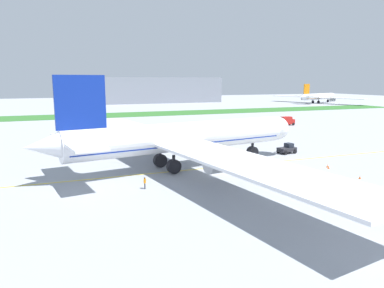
{
  "coord_description": "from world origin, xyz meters",
  "views": [
    {
      "loc": [
        -27.56,
        -55.51,
        15.77
      ],
      "look_at": [
        -2.82,
        8.54,
        3.61
      ],
      "focal_mm": 33.59,
      "sensor_mm": 36.0,
      "label": 1
    }
  ],
  "objects_px": {
    "airliner_foreground": "(180,138)",
    "traffic_cone_port_wing": "(329,167)",
    "parked_airliner_far_centre": "(318,97)",
    "ground_crew_marshaller_front": "(227,162)",
    "ground_crew_wingwalker_port": "(145,182)",
    "traffic_cone_near_nose": "(327,166)",
    "traffic_cone_starboard_wing": "(360,177)",
    "pushback_tug": "(287,149)",
    "ground_crew_wingwalker_starboard": "(312,178)",
    "service_truck_catering_van": "(287,121)",
    "service_truck_fuel_bowser": "(210,135)",
    "service_truck_baggage_loader": "(183,128)"
  },
  "relations": [
    {
      "from": "traffic_cone_starboard_wing",
      "to": "service_truck_fuel_bowser",
      "type": "xyz_separation_m",
      "value": [
        -7.52,
        43.0,
        1.23
      ]
    },
    {
      "from": "traffic_cone_near_nose",
      "to": "airliner_foreground",
      "type": "bearing_deg",
      "value": 160.41
    },
    {
      "from": "ground_crew_marshaller_front",
      "to": "airliner_foreground",
      "type": "bearing_deg",
      "value": 161.81
    },
    {
      "from": "parked_airliner_far_centre",
      "to": "ground_crew_marshaller_front",
      "type": "bearing_deg",
      "value": -134.43
    },
    {
      "from": "traffic_cone_port_wing",
      "to": "service_truck_fuel_bowser",
      "type": "distance_m",
      "value": 36.54
    },
    {
      "from": "ground_crew_marshaller_front",
      "to": "traffic_cone_near_nose",
      "type": "relative_size",
      "value": 2.94
    },
    {
      "from": "traffic_cone_near_nose",
      "to": "traffic_cone_starboard_wing",
      "type": "height_order",
      "value": "same"
    },
    {
      "from": "ground_crew_marshaller_front",
      "to": "traffic_cone_port_wing",
      "type": "distance_m",
      "value": 18.34
    },
    {
      "from": "traffic_cone_near_nose",
      "to": "service_truck_catering_van",
      "type": "height_order",
      "value": "service_truck_catering_van"
    },
    {
      "from": "service_truck_catering_van",
      "to": "ground_crew_wingwalker_starboard",
      "type": "bearing_deg",
      "value": -123.06
    },
    {
      "from": "service_truck_fuel_bowser",
      "to": "ground_crew_wingwalker_port",
      "type": "bearing_deg",
      "value": -126.52
    },
    {
      "from": "traffic_cone_near_nose",
      "to": "ground_crew_marshaller_front",
      "type": "bearing_deg",
      "value": 159.75
    },
    {
      "from": "ground_crew_wingwalker_starboard",
      "to": "parked_airliner_far_centre",
      "type": "bearing_deg",
      "value": 49.67
    },
    {
      "from": "ground_crew_wingwalker_starboard",
      "to": "service_truck_fuel_bowser",
      "type": "distance_m",
      "value": 43.0
    },
    {
      "from": "ground_crew_wingwalker_port",
      "to": "service_truck_catering_van",
      "type": "distance_m",
      "value": 86.66
    },
    {
      "from": "ground_crew_wingwalker_port",
      "to": "traffic_cone_near_nose",
      "type": "distance_m",
      "value": 34.65
    },
    {
      "from": "traffic_cone_port_wing",
      "to": "service_truck_fuel_bowser",
      "type": "xyz_separation_m",
      "value": [
        -7.59,
        35.72,
        1.23
      ]
    },
    {
      "from": "traffic_cone_starboard_wing",
      "to": "parked_airliner_far_centre",
      "type": "xyz_separation_m",
      "value": [
        128.6,
        162.87,
        4.3
      ]
    },
    {
      "from": "service_truck_fuel_bowser",
      "to": "pushback_tug",
      "type": "bearing_deg",
      "value": -67.14
    },
    {
      "from": "pushback_tug",
      "to": "service_truck_baggage_loader",
      "type": "height_order",
      "value": "service_truck_baggage_loader"
    },
    {
      "from": "ground_crew_wingwalker_port",
      "to": "traffic_cone_port_wing",
      "type": "bearing_deg",
      "value": 0.09
    },
    {
      "from": "traffic_cone_near_nose",
      "to": "parked_airliner_far_centre",
      "type": "relative_size",
      "value": 0.01
    },
    {
      "from": "ground_crew_marshaller_front",
      "to": "service_truck_fuel_bowser",
      "type": "xyz_separation_m",
      "value": [
        9.21,
        28.39,
        0.48
      ]
    },
    {
      "from": "traffic_cone_near_nose",
      "to": "traffic_cone_port_wing",
      "type": "relative_size",
      "value": 1.0
    },
    {
      "from": "pushback_tug",
      "to": "service_truck_catering_van",
      "type": "xyz_separation_m",
      "value": [
        30.29,
        41.95,
        0.63
      ]
    },
    {
      "from": "ground_crew_wingwalker_port",
      "to": "traffic_cone_near_nose",
      "type": "height_order",
      "value": "ground_crew_wingwalker_port"
    },
    {
      "from": "ground_crew_wingwalker_port",
      "to": "airliner_foreground",
      "type": "bearing_deg",
      "value": 48.39
    },
    {
      "from": "airliner_foreground",
      "to": "service_truck_fuel_bowser",
      "type": "xyz_separation_m",
      "value": [
        17.51,
        25.67,
        -4.12
      ]
    },
    {
      "from": "pushback_tug",
      "to": "service_truck_fuel_bowser",
      "type": "height_order",
      "value": "service_truck_fuel_bowser"
    },
    {
      "from": "service_truck_baggage_loader",
      "to": "service_truck_fuel_bowser",
      "type": "distance_m",
      "value": 15.23
    },
    {
      "from": "traffic_cone_starboard_wing",
      "to": "service_truck_catering_van",
      "type": "xyz_separation_m",
      "value": [
        31.75,
        63.67,
        1.36
      ]
    },
    {
      "from": "ground_crew_wingwalker_starboard",
      "to": "service_truck_baggage_loader",
      "type": "xyz_separation_m",
      "value": [
        -0.13,
        58.01,
        0.55
      ]
    },
    {
      "from": "ground_crew_wingwalker_starboard",
      "to": "parked_airliner_far_centre",
      "type": "distance_m",
      "value": 213.62
    },
    {
      "from": "ground_crew_wingwalker_port",
      "to": "ground_crew_marshaller_front",
      "type": "relative_size",
      "value": 1.03
    },
    {
      "from": "traffic_cone_near_nose",
      "to": "traffic_cone_port_wing",
      "type": "distance_m",
      "value": 1.08
    },
    {
      "from": "pushback_tug",
      "to": "traffic_cone_port_wing",
      "type": "relative_size",
      "value": 10.22
    },
    {
      "from": "ground_crew_wingwalker_starboard",
      "to": "traffic_cone_near_nose",
      "type": "bearing_deg",
      "value": 38.45
    },
    {
      "from": "pushback_tug",
      "to": "traffic_cone_port_wing",
      "type": "distance_m",
      "value": 14.51
    },
    {
      "from": "traffic_cone_port_wing",
      "to": "pushback_tug",
      "type": "bearing_deg",
      "value": 84.5
    },
    {
      "from": "airliner_foreground",
      "to": "traffic_cone_port_wing",
      "type": "height_order",
      "value": "airliner_foreground"
    },
    {
      "from": "ground_crew_marshaller_front",
      "to": "traffic_cone_port_wing",
      "type": "xyz_separation_m",
      "value": [
        16.8,
        -7.32,
        -0.75
      ]
    },
    {
      "from": "airliner_foreground",
      "to": "traffic_cone_starboard_wing",
      "type": "height_order",
      "value": "airliner_foreground"
    },
    {
      "from": "ground_crew_marshaller_front",
      "to": "traffic_cone_port_wing",
      "type": "bearing_deg",
      "value": -23.55
    },
    {
      "from": "ground_crew_marshaller_front",
      "to": "service_truck_catering_van",
      "type": "height_order",
      "value": "service_truck_catering_van"
    },
    {
      "from": "traffic_cone_port_wing",
      "to": "parked_airliner_far_centre",
      "type": "height_order",
      "value": "parked_airliner_far_centre"
    },
    {
      "from": "traffic_cone_port_wing",
      "to": "ground_crew_wingwalker_port",
      "type": "bearing_deg",
      "value": -179.91
    },
    {
      "from": "service_truck_catering_van",
      "to": "service_truck_baggage_loader",
      "type": "bearing_deg",
      "value": -172.32
    },
    {
      "from": "ground_crew_wingwalker_starboard",
      "to": "service_truck_fuel_bowser",
      "type": "xyz_separation_m",
      "value": [
        2.13,
        42.95,
        0.48
      ]
    },
    {
      "from": "pushback_tug",
      "to": "traffic_cone_near_nose",
      "type": "xyz_separation_m",
      "value": [
        -0.84,
        -13.51,
        -0.73
      ]
    },
    {
      "from": "ground_crew_marshaller_front",
      "to": "service_truck_fuel_bowser",
      "type": "height_order",
      "value": "service_truck_fuel_bowser"
    }
  ]
}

